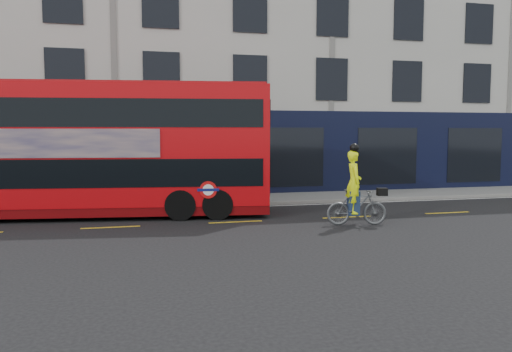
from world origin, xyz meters
name	(u,v)px	position (x,y,z in m)	size (l,w,h in m)	color
ground	(108,237)	(0.00, 0.00, 0.00)	(120.00, 120.00, 0.00)	black
pavement	(116,204)	(0.00, 6.50, 0.06)	(60.00, 3.00, 0.12)	slate
kerb	(115,209)	(0.00, 5.00, 0.07)	(60.00, 0.12, 0.13)	gray
building_terrace	(117,46)	(0.00, 12.94, 7.49)	(50.00, 10.07, 15.00)	#B8B5AD
road_edge_line	(115,212)	(0.00, 4.70, 0.00)	(58.00, 0.10, 0.01)	silver
lane_dashes	(111,227)	(0.00, 1.50, 0.00)	(58.00, 0.12, 0.01)	gold
bus	(104,149)	(-0.26, 3.77, 2.40)	(11.82, 4.12, 4.67)	#BB070C
cyclist	(356,198)	(7.63, 0.03, 0.89)	(2.01, 0.89, 2.63)	#4F5255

